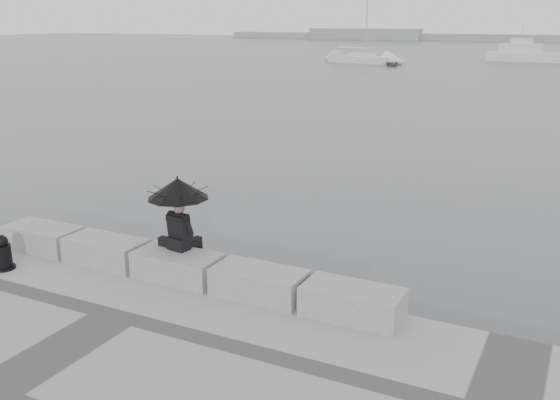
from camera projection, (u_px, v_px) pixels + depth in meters
The scene contains 13 objects.
ground at pixel (193, 294), 12.01m from camera, with size 360.00×360.00×0.00m, color #4C4F52.
stone_block_far_left at pixel (43, 238), 12.89m from camera, with size 1.60×0.80×0.50m, color slate.
stone_block_left at pixel (106, 251), 12.15m from camera, with size 1.60×0.80×0.50m, color slate.
stone_block_centre at pixel (178, 266), 11.42m from camera, with size 1.60×0.80×0.50m, color slate.
stone_block_right at pixel (259, 283), 10.68m from camera, with size 1.60×0.80×0.50m, color slate.
stone_block_far_right at pixel (353, 302), 9.94m from camera, with size 1.60×0.80×0.50m, color slate.
seated_person at pixel (178, 197), 11.29m from camera, with size 1.13×1.13×1.39m.
bag at pixel (166, 242), 11.70m from camera, with size 0.26×0.15×0.17m, color black.
mooring_bollard at pixel (2, 255), 11.84m from camera, with size 0.44×0.44×0.69m.
distant_landmass at pixel (535, 38), 147.77m from camera, with size 180.00×8.00×2.80m.
sailboat_left at pixel (362, 59), 75.78m from camera, with size 8.98×4.52×12.90m.
motor_cruiser at pixel (529, 54), 78.13m from camera, with size 10.14×3.03×4.50m.
dinghy at pixel (392, 63), 71.16m from camera, with size 3.13×1.32×0.53m, color gray.
Camera 1 is at (6.46, -9.09, 5.09)m, focal length 40.00 mm.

